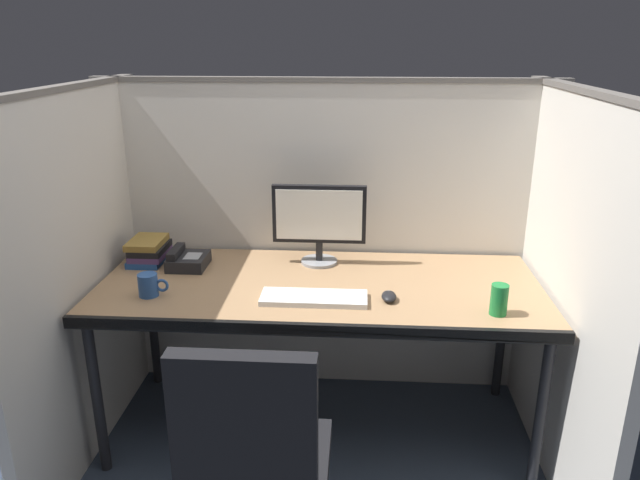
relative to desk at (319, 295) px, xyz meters
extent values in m
plane|color=#2D3847|center=(0.00, -0.29, -0.69)|extent=(8.00, 8.00, 0.00)
cube|color=beige|center=(0.00, 0.46, 0.08)|extent=(2.20, 0.05, 1.55)
cube|color=#605B56|center=(0.00, 0.46, 0.87)|extent=(2.21, 0.06, 0.02)
cube|color=beige|center=(-0.99, -0.09, 0.08)|extent=(0.05, 1.40, 1.55)
cube|color=#605B56|center=(-0.99, -0.09, 0.87)|extent=(0.06, 1.41, 0.02)
cube|color=beige|center=(0.99, -0.09, 0.08)|extent=(0.05, 1.40, 1.55)
cube|color=#605B56|center=(0.99, -0.09, 0.87)|extent=(0.06, 1.41, 0.02)
cube|color=#997551|center=(0.00, 0.01, 0.03)|extent=(1.90, 0.80, 0.04)
cube|color=black|center=(0.00, -0.38, 0.03)|extent=(1.90, 0.02, 0.05)
cylinder|color=black|center=(-0.89, -0.33, -0.34)|extent=(0.04, 0.04, 0.70)
cylinder|color=black|center=(0.89, -0.33, -0.34)|extent=(0.04, 0.04, 0.70)
cylinder|color=black|center=(-0.89, 0.35, -0.34)|extent=(0.04, 0.04, 0.70)
cylinder|color=black|center=(0.89, 0.35, -0.34)|extent=(0.04, 0.04, 0.70)
cube|color=black|center=(-0.13, -0.83, -0.23)|extent=(0.44, 0.44, 0.07)
cube|color=black|center=(-0.13, -1.02, 0.04)|extent=(0.40, 0.06, 0.48)
cylinder|color=gray|center=(-0.02, 0.26, 0.06)|extent=(0.17, 0.17, 0.01)
cylinder|color=black|center=(-0.02, 0.26, 0.11)|extent=(0.03, 0.03, 0.09)
cube|color=black|center=(-0.02, 0.26, 0.29)|extent=(0.43, 0.03, 0.27)
cube|color=silver|center=(-0.02, 0.24, 0.29)|extent=(0.39, 0.01, 0.23)
cube|color=silver|center=(-0.01, -0.17, 0.06)|extent=(0.43, 0.15, 0.02)
ellipsoid|color=black|center=(0.29, -0.15, 0.07)|extent=(0.06, 0.10, 0.03)
cylinder|color=#59595B|center=(0.29, -0.13, 0.08)|extent=(0.01, 0.01, 0.01)
cylinder|color=#197233|center=(0.70, -0.24, 0.11)|extent=(0.07, 0.07, 0.12)
cylinder|color=#264C8C|center=(-0.69, -0.17, 0.10)|extent=(0.08, 0.08, 0.09)
torus|color=#264C8C|center=(-0.63, -0.17, 0.10)|extent=(0.06, 0.01, 0.06)
cube|color=black|center=(-0.62, 0.16, 0.08)|extent=(0.17, 0.19, 0.06)
cube|color=black|center=(-0.67, 0.16, 0.12)|extent=(0.04, 0.17, 0.03)
cube|color=gray|center=(-0.59, 0.15, 0.11)|extent=(0.07, 0.09, 0.00)
cube|color=#1E478C|center=(-0.82, 0.21, 0.06)|extent=(0.15, 0.21, 0.03)
cube|color=#4C3366|center=(-0.81, 0.21, 0.09)|extent=(0.15, 0.21, 0.03)
cube|color=black|center=(-0.81, 0.21, 0.12)|extent=(0.15, 0.21, 0.03)
cube|color=olive|center=(-0.82, 0.21, 0.15)|extent=(0.15, 0.21, 0.03)
camera|label=1|loc=(0.16, -2.34, 1.06)|focal=33.24mm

